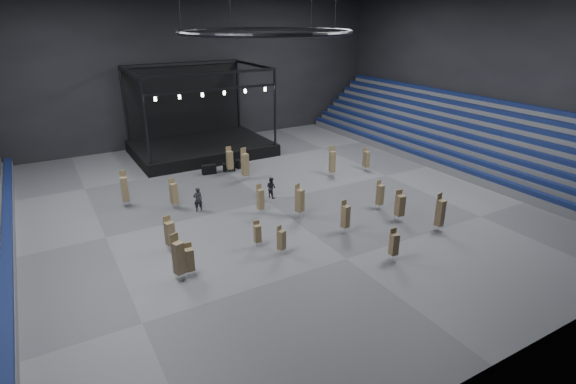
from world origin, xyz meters
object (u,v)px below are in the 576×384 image
chair_stack_12 (440,212)px  chair_stack_2 (394,244)px  chair_stack_5 (245,164)px  chair_stack_15 (189,259)px  chair_stack_1 (332,161)px  chair_stack_3 (230,160)px  chair_stack_11 (170,233)px  flight_case_left (209,169)px  chair_stack_6 (260,199)px  crew_member (271,187)px  man_center (198,199)px  chair_stack_13 (178,257)px  flight_case_mid (229,167)px  chair_stack_9 (281,239)px  chair_stack_7 (345,216)px  chair_stack_4 (257,233)px  chair_stack_14 (400,205)px  chair_stack_17 (366,159)px  chair_stack_8 (174,193)px  chair_stack_10 (125,188)px  stage (199,139)px  flight_case_right (242,163)px  chair_stack_0 (300,200)px  chair_stack_16 (380,194)px

chair_stack_12 → chair_stack_2: bearing=-173.1°
chair_stack_5 → chair_stack_15: (-9.62, -13.15, -0.41)m
chair_stack_1 → chair_stack_3: chair_stack_1 is taller
chair_stack_11 → flight_case_left: bearing=47.5°
chair_stack_6 → crew_member: 3.26m
chair_stack_6 → chair_stack_11: 7.92m
chair_stack_5 → man_center: bearing=-147.7°
chair_stack_13 → chair_stack_15: bearing=-12.5°
flight_case_mid → man_center: (-5.73, -7.56, 0.57)m
chair_stack_3 → man_center: (-5.60, -6.93, -0.39)m
chair_stack_3 → chair_stack_9: 16.29m
chair_stack_12 → chair_stack_15: size_ratio=1.34×
chair_stack_7 → chair_stack_11: bearing=152.8°
chair_stack_4 → chair_stack_14: 10.85m
chair_stack_9 → chair_stack_12: (11.13, -2.63, 0.38)m
chair_stack_17 → chair_stack_13: bearing=-161.8°
chair_stack_8 → chair_stack_10: 3.96m
chair_stack_4 → chair_stack_5: 12.81m
stage → chair_stack_13: (-9.65, -23.83, 0.01)m
man_center → chair_stack_8: bearing=-43.8°
flight_case_right → chair_stack_1: size_ratio=0.42×
flight_case_left → chair_stack_14: (8.35, -16.83, 0.83)m
chair_stack_2 → chair_stack_4: 8.65m
chair_stack_4 → chair_stack_8: (-2.84, 8.82, 0.29)m
chair_stack_6 → chair_stack_10: chair_stack_10 is taller
stage → man_center: 16.12m
flight_case_mid → chair_stack_7: (1.88, -16.11, 0.84)m
chair_stack_12 → chair_stack_15: (-16.94, 3.04, -0.30)m
chair_stack_0 → chair_stack_13: 11.13m
chair_stack_0 → chair_stack_2: (1.68, -8.34, -0.23)m
chair_stack_2 → man_center: bearing=128.0°
chair_stack_9 → man_center: bearing=81.3°
chair_stack_11 → flight_case_mid: bearing=41.0°
man_center → chair_stack_14: bearing=145.2°
chair_stack_5 → chair_stack_17: chair_stack_5 is taller
chair_stack_12 → chair_stack_14: (-1.27, 2.59, -0.14)m
flight_case_mid → chair_stack_16: size_ratio=0.49×
chair_stack_1 → chair_stack_7: bearing=-101.4°
flight_case_left → chair_stack_3: size_ratio=0.51×
chair_stack_8 → chair_stack_7: bearing=-60.5°
chair_stack_1 → chair_stack_17: (3.74, -0.35, -0.27)m
flight_case_mid → flight_case_right: 1.61m
stage → chair_stack_14: size_ratio=5.88×
chair_stack_10 → chair_stack_12: size_ratio=1.04×
flight_case_left → chair_stack_10: chair_stack_10 is taller
chair_stack_2 → chair_stack_11: chair_stack_11 is taller
chair_stack_17 → chair_stack_7: bearing=-141.4°
chair_stack_7 → chair_stack_8: size_ratio=0.97×
chair_stack_10 → man_center: 5.99m
chair_stack_1 → chair_stack_11: chair_stack_1 is taller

